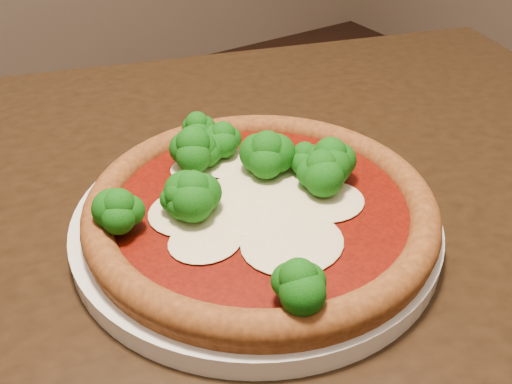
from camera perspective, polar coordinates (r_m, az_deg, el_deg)
dining_table at (r=0.56m, az=-6.17°, el=-13.37°), size 1.25×1.08×0.75m
plate at (r=0.49m, az=0.00°, el=-2.99°), size 0.31×0.31×0.02m
pizza at (r=0.47m, az=0.09°, el=-0.69°), size 0.29×0.29×0.06m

